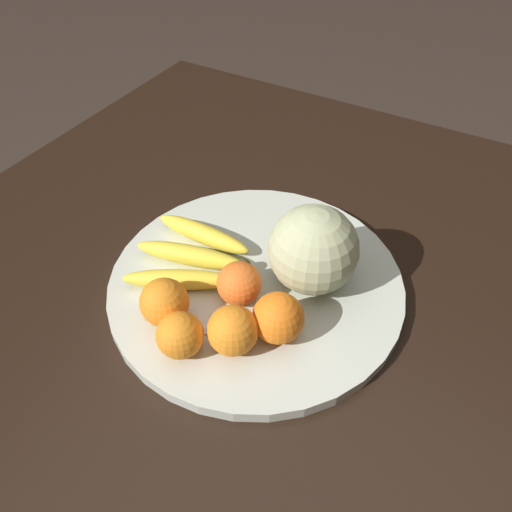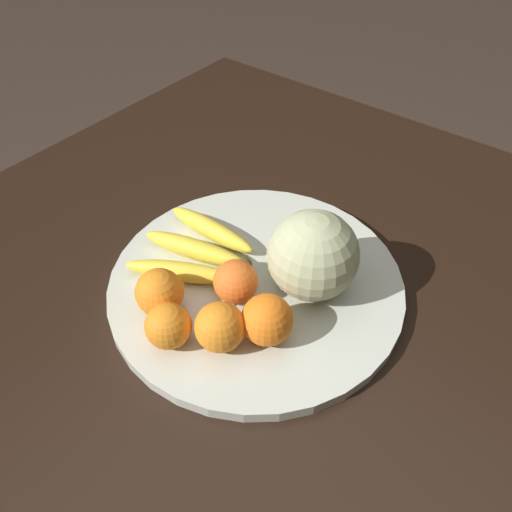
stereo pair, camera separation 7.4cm
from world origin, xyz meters
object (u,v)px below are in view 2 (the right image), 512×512
(orange_front_left, at_px, (159,292))
(orange_back_right, at_px, (168,326))
(banana_bunch, at_px, (197,249))
(orange_front_right, at_px, (220,327))
(fruit_bowl, at_px, (256,282))
(orange_back_left, at_px, (267,320))
(melon, at_px, (313,255))
(orange_mid_center, at_px, (234,283))
(produce_tag, at_px, (218,313))
(kitchen_table, at_px, (225,330))

(orange_front_left, xyz_separation_m, orange_back_right, (0.03, 0.05, -0.00))
(banana_bunch, xyz_separation_m, orange_back_right, (0.14, 0.08, 0.02))
(orange_back_right, bearing_deg, orange_front_right, 124.47)
(fruit_bowl, height_order, orange_back_left, orange_back_left)
(orange_back_right, bearing_deg, banana_bunch, -150.43)
(orange_front_left, bearing_deg, melon, 138.55)
(orange_mid_center, height_order, produce_tag, orange_mid_center)
(orange_back_right, distance_m, produce_tag, 0.08)
(fruit_bowl, bearing_deg, orange_back_right, -7.90)
(orange_mid_center, distance_m, orange_back_right, 0.12)
(fruit_bowl, relative_size, orange_mid_center, 6.91)
(orange_back_right, relative_size, produce_tag, 0.80)
(orange_front_right, distance_m, orange_back_right, 0.07)
(produce_tag, bearing_deg, orange_front_left, -65.71)
(melon, xyz_separation_m, orange_front_right, (0.16, -0.04, -0.03))
(orange_front_left, bearing_deg, produce_tag, 120.40)
(orange_back_right, bearing_deg, orange_back_left, 130.78)
(kitchen_table, relative_size, produce_tag, 16.90)
(fruit_bowl, bearing_deg, melon, 116.76)
(fruit_bowl, height_order, banana_bunch, banana_bunch)
(orange_back_left, bearing_deg, kitchen_table, -105.76)
(fruit_bowl, bearing_deg, orange_mid_center, -1.94)
(banana_bunch, xyz_separation_m, produce_tag, (0.07, 0.10, -0.02))
(orange_mid_center, height_order, orange_back_left, orange_back_left)
(orange_back_left, bearing_deg, orange_back_right, -49.22)
(melon, distance_m, orange_front_right, 0.17)
(orange_front_left, xyz_separation_m, orange_mid_center, (-0.08, 0.07, -0.00))
(melon, distance_m, banana_bunch, 0.19)
(orange_mid_center, bearing_deg, banana_bunch, -106.52)
(kitchen_table, bearing_deg, orange_front_left, -28.14)
(banana_bunch, xyz_separation_m, orange_mid_center, (0.03, 0.10, 0.02))
(orange_front_right, bearing_deg, fruit_bowl, -164.23)
(orange_mid_center, distance_m, produce_tag, 0.05)
(kitchen_table, distance_m, fruit_bowl, 0.11)
(orange_back_left, height_order, produce_tag, orange_back_left)
(fruit_bowl, relative_size, orange_front_left, 6.56)
(orange_back_left, bearing_deg, orange_mid_center, -108.83)
(kitchen_table, height_order, orange_front_right, orange_front_right)
(melon, bearing_deg, orange_front_left, -41.45)
(kitchen_table, xyz_separation_m, orange_front_left, (0.08, -0.04, 0.14))
(kitchen_table, relative_size, orange_front_right, 19.60)
(orange_front_right, distance_m, orange_back_left, 0.06)
(fruit_bowl, bearing_deg, produce_tag, -1.08)
(banana_bunch, bearing_deg, orange_front_left, 91.66)
(orange_front_left, xyz_separation_m, orange_front_right, (-0.01, 0.11, -0.00))
(melon, distance_m, orange_back_right, 0.23)
(produce_tag, bearing_deg, banana_bunch, -129.81)
(orange_front_right, xyz_separation_m, orange_back_right, (0.04, -0.06, -0.00))
(orange_mid_center, xyz_separation_m, orange_back_left, (0.03, 0.08, 0.00))
(orange_front_left, distance_m, orange_back_left, 0.16)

